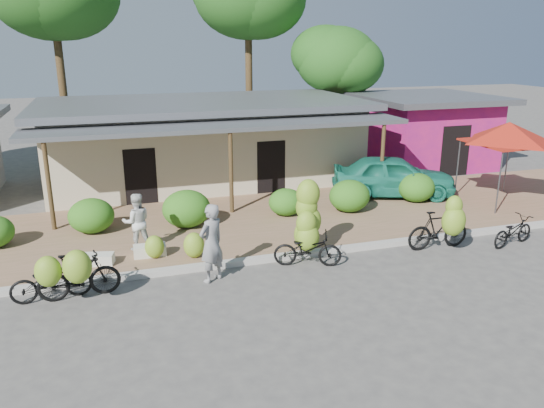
{
  "coord_description": "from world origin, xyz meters",
  "views": [
    {
      "loc": [
        -3.9,
        -10.53,
        5.66
      ],
      "look_at": [
        0.5,
        3.23,
        1.2
      ],
      "focal_mm": 35.0,
      "sensor_mm": 36.0,
      "label": 1
    }
  ],
  "objects_px": {
    "bike_far_left": "(50,280)",
    "bike_right": "(442,227)",
    "bike_center": "(307,231)",
    "sack_near": "(150,250)",
    "red_canopy": "(508,133)",
    "bike_far_right": "(513,231)",
    "sack_far": "(99,259)",
    "teal_van": "(393,176)",
    "bystander": "(137,222)",
    "vendor": "(211,243)",
    "tree_near_right": "(332,58)",
    "bike_left": "(79,274)"
  },
  "relations": [
    {
      "from": "bike_left",
      "to": "bike_far_right",
      "type": "xyz_separation_m",
      "value": [
        11.77,
        -0.21,
        -0.21
      ]
    },
    {
      "from": "bike_far_left",
      "to": "bystander",
      "type": "xyz_separation_m",
      "value": [
        2.08,
        2.34,
        0.38
      ]
    },
    {
      "from": "bike_right",
      "to": "vendor",
      "type": "relative_size",
      "value": 0.96
    },
    {
      "from": "tree_near_right",
      "to": "teal_van",
      "type": "xyz_separation_m",
      "value": [
        -1.14,
        -8.41,
        -3.95
      ]
    },
    {
      "from": "bike_far_right",
      "to": "bystander",
      "type": "xyz_separation_m",
      "value": [
        -10.31,
        2.66,
        0.49
      ]
    },
    {
      "from": "bike_center",
      "to": "bike_right",
      "type": "height_order",
      "value": "bike_center"
    },
    {
      "from": "bike_center",
      "to": "teal_van",
      "type": "relative_size",
      "value": 0.49
    },
    {
      "from": "red_canopy",
      "to": "bike_right",
      "type": "relative_size",
      "value": 1.85
    },
    {
      "from": "tree_near_right",
      "to": "red_canopy",
      "type": "bearing_deg",
      "value": -78.03
    },
    {
      "from": "sack_near",
      "to": "bike_center",
      "type": "bearing_deg",
      "value": -19.41
    },
    {
      "from": "bystander",
      "to": "bike_left",
      "type": "bearing_deg",
      "value": 57.34
    },
    {
      "from": "bike_far_left",
      "to": "bike_right",
      "type": "bearing_deg",
      "value": -94.73
    },
    {
      "from": "tree_near_right",
      "to": "bike_center",
      "type": "height_order",
      "value": "tree_near_right"
    },
    {
      "from": "bike_far_right",
      "to": "bike_center",
      "type": "bearing_deg",
      "value": 69.01
    },
    {
      "from": "tree_near_right",
      "to": "bike_right",
      "type": "distance_m",
      "value": 14.21
    },
    {
      "from": "tree_near_right",
      "to": "bike_center",
      "type": "relative_size",
      "value": 2.92
    },
    {
      "from": "sack_far",
      "to": "bystander",
      "type": "height_order",
      "value": "bystander"
    },
    {
      "from": "bike_far_left",
      "to": "tree_near_right",
      "type": "bearing_deg",
      "value": -47.89
    },
    {
      "from": "sack_near",
      "to": "bike_far_left",
      "type": "bearing_deg",
      "value": -142.8
    },
    {
      "from": "bike_center",
      "to": "vendor",
      "type": "relative_size",
      "value": 1.12
    },
    {
      "from": "sack_near",
      "to": "sack_far",
      "type": "relative_size",
      "value": 1.13
    },
    {
      "from": "sack_far",
      "to": "teal_van",
      "type": "height_order",
      "value": "teal_van"
    },
    {
      "from": "bike_far_right",
      "to": "red_canopy",
      "type": "bearing_deg",
      "value": -50.09
    },
    {
      "from": "sack_near",
      "to": "teal_van",
      "type": "relative_size",
      "value": 0.19
    },
    {
      "from": "sack_far",
      "to": "bike_left",
      "type": "bearing_deg",
      "value": -103.44
    },
    {
      "from": "red_canopy",
      "to": "bike_far_right",
      "type": "bearing_deg",
      "value": -125.56
    },
    {
      "from": "bike_far_right",
      "to": "bike_far_left",
      "type": "bearing_deg",
      "value": 73.98
    },
    {
      "from": "bike_left",
      "to": "sack_far",
      "type": "height_order",
      "value": "bike_left"
    },
    {
      "from": "bike_far_left",
      "to": "bystander",
      "type": "bearing_deg",
      "value": -45.99
    },
    {
      "from": "bike_left",
      "to": "bike_right",
      "type": "height_order",
      "value": "bike_right"
    },
    {
      "from": "bike_center",
      "to": "vendor",
      "type": "height_order",
      "value": "bike_center"
    },
    {
      "from": "bike_far_left",
      "to": "red_canopy",
      "type": "bearing_deg",
      "value": -82.66
    },
    {
      "from": "bike_far_left",
      "to": "bike_left",
      "type": "xyz_separation_m",
      "value": [
        0.61,
        -0.12,
        0.1
      ]
    },
    {
      "from": "bike_center",
      "to": "bike_left",
      "type": "bearing_deg",
      "value": 114.9
    },
    {
      "from": "bystander",
      "to": "teal_van",
      "type": "xyz_separation_m",
      "value": [
        9.42,
        2.56,
        -0.04
      ]
    },
    {
      "from": "tree_near_right",
      "to": "red_canopy",
      "type": "height_order",
      "value": "tree_near_right"
    },
    {
      "from": "red_canopy",
      "to": "teal_van",
      "type": "relative_size",
      "value": 0.79
    },
    {
      "from": "bike_far_right",
      "to": "tree_near_right",
      "type": "bearing_deg",
      "value": -15.6
    },
    {
      "from": "sack_far",
      "to": "bystander",
      "type": "distance_m",
      "value": 1.46
    },
    {
      "from": "bike_center",
      "to": "sack_near",
      "type": "bearing_deg",
      "value": 90.65
    },
    {
      "from": "sack_near",
      "to": "teal_van",
      "type": "height_order",
      "value": "teal_van"
    },
    {
      "from": "bystander",
      "to": "sack_far",
      "type": "bearing_deg",
      "value": 33.65
    },
    {
      "from": "sack_near",
      "to": "vendor",
      "type": "relative_size",
      "value": 0.43
    },
    {
      "from": "bike_right",
      "to": "bystander",
      "type": "relative_size",
      "value": 1.18
    },
    {
      "from": "red_canopy",
      "to": "bike_far_right",
      "type": "xyz_separation_m",
      "value": [
        -2.43,
        -3.39,
        -2.18
      ]
    },
    {
      "from": "bike_left",
      "to": "bike_far_left",
      "type": "bearing_deg",
      "value": 76.04
    },
    {
      "from": "bike_far_left",
      "to": "teal_van",
      "type": "height_order",
      "value": "teal_van"
    },
    {
      "from": "bike_center",
      "to": "sack_near",
      "type": "relative_size",
      "value": 2.59
    },
    {
      "from": "red_canopy",
      "to": "sack_far",
      "type": "bearing_deg",
      "value": -173.83
    },
    {
      "from": "sack_far",
      "to": "vendor",
      "type": "distance_m",
      "value": 3.19
    }
  ]
}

